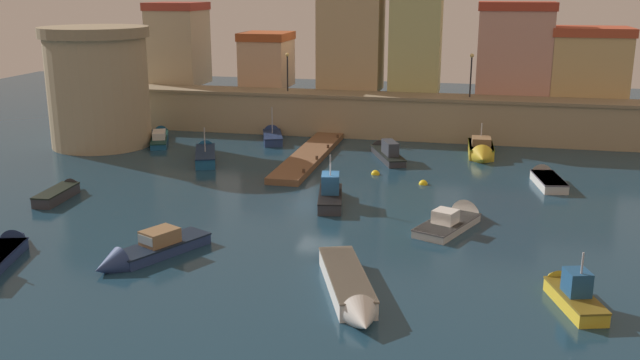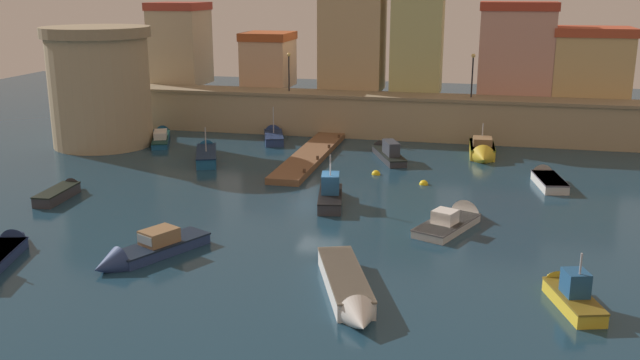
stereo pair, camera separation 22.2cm
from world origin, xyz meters
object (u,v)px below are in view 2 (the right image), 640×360
(moored_boat_3, at_px, (273,135))
(moored_boat_7, at_px, (568,292))
(moored_boat_10, at_px, (482,151))
(quay_lamp_0, at_px, (289,65))
(fortress_tower, at_px, (100,86))
(moored_boat_8, at_px, (386,151))
(mooring_buoy_1, at_px, (424,184))
(moored_boat_1, at_px, (206,153))
(moored_boat_9, at_px, (331,192))
(moored_boat_5, at_px, (348,290))
(moored_boat_4, at_px, (546,178))
(quay_lamp_1, at_px, (473,68))
(moored_boat_12, at_px, (144,251))
(moored_boat_2, at_px, (62,191))
(moored_boat_11, at_px, (161,136))
(moored_boat_0, at_px, (456,219))
(mooring_buoy_0, at_px, (376,174))

(moored_boat_3, relative_size, moored_boat_7, 1.19)
(moored_boat_7, height_order, moored_boat_10, moored_boat_7)
(quay_lamp_0, bearing_deg, fortress_tower, -147.69)
(moored_boat_8, xyz_separation_m, mooring_buoy_1, (3.38, -6.88, -0.43))
(moored_boat_1, xyz_separation_m, moored_boat_8, (12.76, 3.40, 0.02))
(fortress_tower, relative_size, moored_boat_9, 1.66)
(moored_boat_5, bearing_deg, moored_boat_10, 148.97)
(fortress_tower, distance_m, moored_boat_4, 33.91)
(quay_lamp_0, xyz_separation_m, mooring_buoy_1, (12.80, -14.18, -5.72))
(quay_lamp_1, bearing_deg, moored_boat_7, -81.11)
(moored_boat_4, xyz_separation_m, moored_boat_7, (-0.46, -18.22, 0.14))
(quay_lamp_1, distance_m, moored_boat_4, 14.29)
(moored_boat_12, bearing_deg, moored_boat_3, -149.40)
(moored_boat_2, height_order, moored_boat_11, moored_boat_11)
(moored_boat_4, bearing_deg, moored_boat_1, 76.72)
(moored_boat_0, height_order, moored_boat_1, moored_boat_1)
(moored_boat_9, bearing_deg, moored_boat_4, -71.63)
(moored_boat_5, bearing_deg, mooring_buoy_0, 165.22)
(moored_boat_0, distance_m, moored_boat_11, 29.25)
(moored_boat_1, distance_m, mooring_buoy_0, 12.93)
(moored_boat_2, bearing_deg, moored_boat_5, -121.63)
(quay_lamp_1, bearing_deg, mooring_buoy_1, -99.61)
(moored_boat_7, xyz_separation_m, moored_boat_11, (-29.28, 24.74, -0.11))
(moored_boat_9, distance_m, moored_boat_12, 12.59)
(moored_boat_7, bearing_deg, moored_boat_8, 7.63)
(moored_boat_4, xyz_separation_m, mooring_buoy_1, (-7.60, -2.07, -0.32))
(moored_boat_1, relative_size, mooring_buoy_1, 11.48)
(mooring_buoy_1, bearing_deg, moored_boat_10, 67.01)
(moored_boat_8, bearing_deg, moored_boat_3, 45.23)
(moored_boat_1, height_order, moored_boat_11, moored_boat_1)
(moored_boat_10, bearing_deg, fortress_tower, -88.13)
(moored_boat_0, bearing_deg, mooring_buoy_0, 55.06)
(moored_boat_8, bearing_deg, moored_boat_2, 107.18)
(moored_boat_9, bearing_deg, quay_lamp_1, -31.82)
(moored_boat_4, bearing_deg, moored_boat_10, 23.20)
(fortress_tower, height_order, moored_boat_10, fortress_tower)
(moored_boat_2, bearing_deg, moored_boat_11, 0.64)
(moored_boat_10, relative_size, moored_boat_12, 0.91)
(moored_boat_2, bearing_deg, fortress_tower, 16.10)
(moored_boat_4, relative_size, moored_boat_10, 0.92)
(mooring_buoy_1, bearing_deg, moored_boat_8, 116.17)
(moored_boat_2, bearing_deg, mooring_buoy_0, -65.55)
(moored_boat_11, bearing_deg, quay_lamp_0, -81.88)
(moored_boat_3, height_order, moored_boat_9, moored_boat_9)
(moored_boat_10, height_order, moored_boat_12, moored_boat_10)
(quay_lamp_0, bearing_deg, moored_boat_4, -30.69)
(fortress_tower, relative_size, moored_boat_1, 1.42)
(moored_boat_1, distance_m, moored_boat_10, 20.26)
(moored_boat_2, relative_size, moored_boat_3, 0.85)
(fortress_tower, bearing_deg, moored_boat_3, 21.56)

